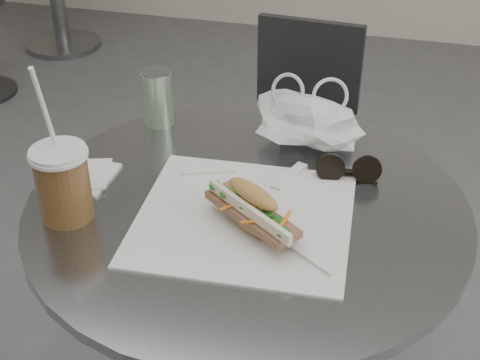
% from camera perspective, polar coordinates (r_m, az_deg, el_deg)
% --- Properties ---
extents(cafe_table, '(0.76, 0.76, 0.74)m').
position_cam_1_polar(cafe_table, '(1.32, 0.56, -11.61)').
color(cafe_table, slate).
rests_on(cafe_table, ground).
extents(chair_far, '(0.39, 0.41, 0.74)m').
position_cam_1_polar(chair_far, '(2.00, 4.44, 0.96)').
color(chair_far, '#323234').
rests_on(chair_far, ground).
extents(sandwich_paper, '(0.37, 0.35, 0.00)m').
position_cam_1_polar(sandwich_paper, '(1.10, 0.36, -3.21)').
color(sandwich_paper, white).
rests_on(sandwich_paper, cafe_table).
extents(banh_mi, '(0.23, 0.20, 0.08)m').
position_cam_1_polar(banh_mi, '(1.06, 1.06, -2.54)').
color(banh_mi, '#BD8C47').
rests_on(banh_mi, sandwich_paper).
extents(iced_coffee, '(0.09, 0.09, 0.27)m').
position_cam_1_polar(iced_coffee, '(1.11, -14.88, -0.19)').
color(iced_coffee, brown).
rests_on(iced_coffee, cafe_table).
extents(sunglasses, '(0.12, 0.04, 0.05)m').
position_cam_1_polar(sunglasses, '(1.21, 9.23, 0.84)').
color(sunglasses, black).
rests_on(sunglasses, cafe_table).
extents(plastic_bag, '(0.20, 0.16, 0.10)m').
position_cam_1_polar(plastic_bag, '(1.29, 5.62, 4.88)').
color(plastic_bag, silver).
rests_on(plastic_bag, cafe_table).
extents(napkin_stack, '(0.13, 0.13, 0.01)m').
position_cam_1_polar(napkin_stack, '(1.24, -13.41, 0.38)').
color(napkin_stack, white).
rests_on(napkin_stack, cafe_table).
extents(drink_can, '(0.06, 0.06, 0.12)m').
position_cam_1_polar(drink_can, '(1.37, -7.05, 6.98)').
color(drink_can, '#578A50').
rests_on(drink_can, cafe_table).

